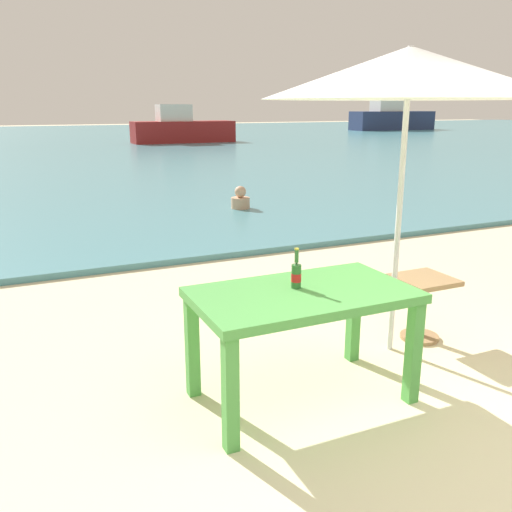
% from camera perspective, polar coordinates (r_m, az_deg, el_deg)
% --- Properties ---
extents(sea_water, '(120.00, 50.00, 0.08)m').
position_cam_1_polar(sea_water, '(31.39, -20.74, 11.11)').
color(sea_water, teal).
rests_on(sea_water, ground_plane).
extents(picnic_table_green, '(1.40, 0.80, 0.76)m').
position_cam_1_polar(picnic_table_green, '(3.51, 4.91, -5.33)').
color(picnic_table_green, '#4C9E47').
rests_on(picnic_table_green, ground_plane).
extents(beer_bottle_amber, '(0.07, 0.07, 0.26)m').
position_cam_1_polar(beer_bottle_amber, '(3.50, 4.25, -1.88)').
color(beer_bottle_amber, '#2D662D').
rests_on(beer_bottle_amber, picnic_table_green).
extents(patio_umbrella, '(2.10, 2.10, 2.30)m').
position_cam_1_polar(patio_umbrella, '(4.18, 15.76, 17.97)').
color(patio_umbrella, silver).
rests_on(patio_umbrella, ground_plane).
extents(side_table_wood, '(0.44, 0.44, 0.54)m').
position_cam_1_polar(side_table_wood, '(4.71, 17.07, -4.33)').
color(side_table_wood, '#9E7A51').
rests_on(side_table_wood, ground_plane).
extents(swimmer_person, '(0.34, 0.34, 0.41)m').
position_cam_1_polar(swimmer_person, '(9.99, -1.64, 5.92)').
color(swimmer_person, tan).
rests_on(swimmer_person, sea_water).
extents(boat_ferry, '(5.21, 1.42, 1.89)m').
position_cam_1_polar(boat_ferry, '(28.74, -7.77, 13.07)').
color(boat_ferry, maroon).
rests_on(boat_ferry, sea_water).
extents(boat_cargo_ship, '(6.89, 1.88, 2.51)m').
position_cam_1_polar(boat_cargo_ship, '(45.01, 14.02, 13.86)').
color(boat_cargo_ship, navy).
rests_on(boat_cargo_ship, sea_water).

